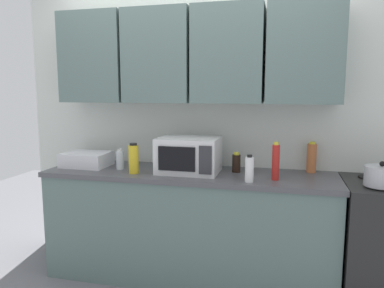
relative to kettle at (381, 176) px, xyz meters
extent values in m
cube|color=silver|center=(-1.38, 0.49, 0.32)|extent=(3.20, 0.06, 2.60)
cube|color=slate|center=(-2.24, 0.30, 0.85)|extent=(0.55, 0.33, 0.75)
cube|color=slate|center=(-1.67, 0.30, 0.85)|extent=(0.55, 0.33, 0.75)
cube|color=slate|center=(-1.09, 0.30, 0.85)|extent=(0.55, 0.33, 0.75)
cube|color=slate|center=(-0.52, 0.30, 0.85)|extent=(0.55, 0.33, 0.75)
cube|color=slate|center=(-1.38, 0.16, -0.55)|extent=(2.30, 0.60, 0.86)
cube|color=#4C4C51|center=(-1.38, 0.16, -0.10)|extent=(2.33, 0.63, 0.04)
cylinder|color=black|center=(0.00, 0.00, -0.07)|extent=(0.18, 0.18, 0.01)
cylinder|color=black|center=(0.00, 0.28, -0.07)|extent=(0.18, 0.18, 0.01)
cylinder|color=#B2B2B7|center=(0.00, 0.00, 0.00)|extent=(0.22, 0.22, 0.13)
sphere|color=black|center=(0.00, 0.00, 0.08)|extent=(0.04, 0.04, 0.04)
cube|color=silver|center=(-1.37, 0.15, 0.06)|extent=(0.48, 0.36, 0.28)
cube|color=black|center=(-1.42, -0.04, 0.06)|extent=(0.29, 0.01, 0.18)
cube|color=#2D2D33|center=(-1.20, -0.04, 0.06)|extent=(0.10, 0.01, 0.21)
cube|color=silver|center=(-2.29, 0.16, -0.02)|extent=(0.38, 0.30, 0.12)
cylinder|color=gold|center=(-1.79, 0.00, 0.03)|extent=(0.08, 0.08, 0.22)
cylinder|color=black|center=(-1.79, 0.00, 0.15)|extent=(0.06, 0.06, 0.02)
cylinder|color=#BC6638|center=(-0.42, 0.38, 0.04)|extent=(0.07, 0.07, 0.23)
cylinder|color=yellow|center=(-0.42, 0.38, 0.16)|extent=(0.05, 0.05, 0.02)
cylinder|color=silver|center=(-1.96, 0.12, 0.00)|extent=(0.07, 0.07, 0.15)
cylinder|color=silver|center=(-1.96, 0.12, 0.08)|extent=(0.04, 0.04, 0.02)
cylinder|color=red|center=(-0.70, 0.05, 0.05)|extent=(0.05, 0.05, 0.26)
cylinder|color=yellow|center=(-0.70, 0.05, 0.19)|extent=(0.03, 0.03, 0.02)
cylinder|color=white|center=(-0.88, -0.06, 0.01)|extent=(0.06, 0.06, 0.18)
cylinder|color=black|center=(-0.88, -0.06, 0.11)|extent=(0.04, 0.04, 0.02)
cylinder|color=black|center=(-1.01, 0.24, -0.01)|extent=(0.07, 0.07, 0.14)
cylinder|color=yellow|center=(-1.01, 0.24, 0.07)|extent=(0.04, 0.04, 0.02)
camera|label=1|loc=(-0.65, -2.65, 0.57)|focal=34.50mm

